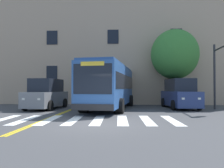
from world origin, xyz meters
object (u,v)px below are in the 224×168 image
car_grey_near_lane (46,95)px  car_silver_behind_bus (124,94)px  street_tree_curbside_large (175,55)px  traffic_light_near_corner (221,65)px  city_bus (111,85)px  car_navy_far_lane (180,94)px

car_grey_near_lane → car_silver_behind_bus: bearing=59.8°
car_silver_behind_bus → street_tree_curbside_large: street_tree_curbside_large is taller
traffic_light_near_corner → city_bus: bearing=170.5°
car_silver_behind_bus → street_tree_curbside_large: 9.45m
car_grey_near_lane → car_navy_far_lane: 10.69m
street_tree_curbside_large → city_bus: bearing=-156.8°
car_grey_near_lane → car_silver_behind_bus: car_grey_near_lane is taller
traffic_light_near_corner → car_grey_near_lane: bearing=177.3°
city_bus → car_grey_near_lane: 5.18m
city_bus → traffic_light_near_corner: 8.30m
city_bus → car_grey_near_lane: size_ratio=2.33×
car_grey_near_lane → traffic_light_near_corner: size_ratio=0.95×
car_silver_behind_bus → car_navy_far_lane: bearing=-64.0°
car_navy_far_lane → city_bus: bearing=-175.5°
city_bus → car_navy_far_lane: bearing=4.5°
city_bus → street_tree_curbside_large: size_ratio=1.61×
city_bus → traffic_light_near_corner: (8.05, -1.35, 1.48)m
car_navy_far_lane → car_silver_behind_bus: bearing=116.0°
city_bus → street_tree_curbside_large: 6.71m
car_silver_behind_bus → traffic_light_near_corner: size_ratio=0.75×
city_bus → traffic_light_near_corner: bearing=-9.5°
car_silver_behind_bus → traffic_light_near_corner: (7.03, -11.09, 2.49)m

